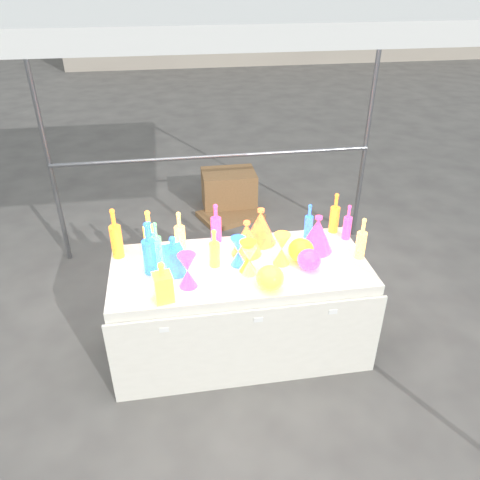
{
  "coord_description": "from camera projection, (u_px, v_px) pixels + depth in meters",
  "views": [
    {
      "loc": [
        -0.43,
        -2.69,
        2.58
      ],
      "look_at": [
        0.0,
        0.0,
        0.95
      ],
      "focal_mm": 35.0,
      "sensor_mm": 36.0,
      "label": 1
    }
  ],
  "objects": [
    {
      "name": "bottle_0",
      "position": [
        149.0,
        232.0,
        3.33
      ],
      "size": [
        0.1,
        0.1,
        0.34
      ],
      "primitive_type": null,
      "rotation": [
        0.0,
        0.0,
        0.14
      ],
      "color": "red",
      "rests_on": "display_table"
    },
    {
      "name": "bottle_4",
      "position": [
        180.0,
        232.0,
        3.34
      ],
      "size": [
        0.1,
        0.1,
        0.33
      ],
      "primitive_type": null,
      "rotation": [
        0.0,
        0.0,
        -0.33
      ],
      "color": "#168B74",
      "rests_on": "display_table"
    },
    {
      "name": "hourglass_2",
      "position": [
        249.0,
        261.0,
        3.13
      ],
      "size": [
        0.13,
        0.13,
        0.2
      ],
      "primitive_type": null,
      "rotation": [
        0.0,
        0.0,
        -0.34
      ],
      "color": "#168B74",
      "rests_on": "display_table"
    },
    {
      "name": "hourglass_4",
      "position": [
        282.0,
        249.0,
        3.23
      ],
      "size": [
        0.15,
        0.15,
        0.23
      ],
      "primitive_type": null,
      "rotation": [
        0.0,
        0.0,
        0.29
      ],
      "color": "red",
      "rests_on": "display_table"
    },
    {
      "name": "bottle_11",
      "position": [
        362.0,
        238.0,
        3.28
      ],
      "size": [
        0.08,
        0.08,
        0.32
      ],
      "primitive_type": null,
      "rotation": [
        0.0,
        0.0,
        -0.16
      ],
      "color": "#168B74",
      "rests_on": "display_table"
    },
    {
      "name": "lampshade_1",
      "position": [
        247.0,
        238.0,
        3.34
      ],
      "size": [
        0.28,
        0.28,
        0.26
      ],
      "primitive_type": null,
      "rotation": [
        0.0,
        0.0,
        0.3
      ],
      "color": "yellow",
      "rests_on": "display_table"
    },
    {
      "name": "bottle_7",
      "position": [
        149.0,
        248.0,
        3.1
      ],
      "size": [
        0.1,
        0.1,
        0.39
      ],
      "primitive_type": null,
      "rotation": [
        0.0,
        0.0,
        0.1
      ],
      "color": "#1C9D54",
      "rests_on": "display_table"
    },
    {
      "name": "globe_0",
      "position": [
        270.0,
        279.0,
        3.0
      ],
      "size": [
        0.22,
        0.22,
        0.15
      ],
      "primitive_type": null,
      "rotation": [
        0.0,
        0.0,
        0.23
      ],
      "color": "red",
      "rests_on": "display_table"
    },
    {
      "name": "lampshade_2",
      "position": [
        317.0,
        233.0,
        3.37
      ],
      "size": [
        0.28,
        0.28,
        0.28
      ],
      "primitive_type": null,
      "rotation": [
        0.0,
        0.0,
        0.23
      ],
      "color": "#1E54B4",
      "rests_on": "display_table"
    },
    {
      "name": "bottle_10",
      "position": [
        348.0,
        222.0,
        3.51
      ],
      "size": [
        0.08,
        0.08,
        0.28
      ],
      "primitive_type": null,
      "rotation": [
        0.0,
        0.0,
        -0.36
      ],
      "color": "#1E54B4",
      "rests_on": "display_table"
    },
    {
      "name": "globe_3",
      "position": [
        309.0,
        261.0,
        3.2
      ],
      "size": [
        0.19,
        0.19,
        0.13
      ],
      "primitive_type": null,
      "rotation": [
        0.0,
        0.0,
        -0.14
      ],
      "color": "#1E54B4",
      "rests_on": "display_table"
    },
    {
      "name": "bottle_2",
      "position": [
        115.0,
        233.0,
        3.27
      ],
      "size": [
        0.1,
        0.1,
        0.38
      ],
      "primitive_type": null,
      "rotation": [
        0.0,
        0.0,
        -0.27
      ],
      "color": "gold",
      "rests_on": "display_table"
    },
    {
      "name": "hourglass_0",
      "position": [
        248.0,
        256.0,
        3.16
      ],
      "size": [
        0.13,
        0.13,
        0.23
      ],
      "primitive_type": null,
      "rotation": [
        0.0,
        0.0,
        -0.16
      ],
      "color": "gold",
      "rests_on": "display_table"
    },
    {
      "name": "cardboard_box_flat",
      "position": [
        230.0,
        215.0,
        5.45
      ],
      "size": [
        0.8,
        0.69,
        0.06
      ],
      "primitive_type": "cube",
      "rotation": [
        0.0,
        0.0,
        0.37
      ],
      "color": "olive",
      "rests_on": "ground"
    },
    {
      "name": "hourglass_5",
      "position": [
        238.0,
        252.0,
        3.22
      ],
      "size": [
        0.12,
        0.12,
        0.22
      ],
      "primitive_type": null,
      "rotation": [
        0.0,
        0.0,
        0.16
      ],
      "color": "#1C9D54",
      "rests_on": "display_table"
    },
    {
      "name": "globe_2",
      "position": [
        301.0,
        251.0,
        3.29
      ],
      "size": [
        0.22,
        0.22,
        0.15
      ],
      "primitive_type": null,
      "rotation": [
        0.0,
        0.0,
        0.23
      ],
      "color": "gold",
      "rests_on": "display_table"
    },
    {
      "name": "bottle_3",
      "position": [
        216.0,
        223.0,
        3.48
      ],
      "size": [
        0.1,
        0.1,
        0.31
      ],
      "primitive_type": null,
      "rotation": [
        0.0,
        0.0,
        -0.38
      ],
      "color": "#1E54B4",
      "rests_on": "display_table"
    },
    {
      "name": "ground",
      "position": [
        240.0,
        344.0,
        3.66
      ],
      "size": [
        80.0,
        80.0,
        0.0
      ],
      "primitive_type": "plane",
      "color": "slate",
      "rests_on": "ground"
    },
    {
      "name": "bottle_5",
      "position": [
        156.0,
        243.0,
        3.21
      ],
      "size": [
        0.08,
        0.08,
        0.32
      ],
      "primitive_type": null,
      "rotation": [
        0.0,
        0.0,
        0.07
      ],
      "color": "#A9218B",
      "rests_on": "display_table"
    },
    {
      "name": "lampshade_0",
      "position": [
        261.0,
        226.0,
        3.47
      ],
      "size": [
        0.26,
        0.26,
        0.28
      ],
      "primitive_type": null,
      "rotation": [
        0.0,
        0.0,
        -0.11
      ],
      "color": "yellow",
      "rests_on": "display_table"
    },
    {
      "name": "hourglass_1",
      "position": [
        188.0,
        271.0,
        3.0
      ],
      "size": [
        0.15,
        0.15,
        0.24
      ],
      "primitive_type": null,
      "rotation": [
        0.0,
        0.0,
        0.29
      ],
      "color": "#1E54B4",
      "rests_on": "display_table"
    },
    {
      "name": "bottle_1",
      "position": [
        151.0,
        240.0,
        3.28
      ],
      "size": [
        0.08,
        0.08,
        0.29
      ],
      "primitive_type": null,
      "rotation": [
        0.0,
        0.0,
        -0.26
      ],
      "color": "#1C9D54",
      "rests_on": "display_table"
    },
    {
      "name": "bottle_9",
      "position": [
        335.0,
        213.0,
        3.6
      ],
      "size": [
        0.09,
        0.09,
        0.33
      ],
      "primitive_type": null,
      "rotation": [
        0.0,
        0.0,
        0.27
      ],
      "color": "gold",
      "rests_on": "display_table"
    },
    {
      "name": "bottle_6",
      "position": [
        214.0,
        248.0,
        3.19
      ],
      "size": [
        0.09,
        0.09,
        0.29
      ],
      "primitive_type": null,
      "rotation": [
        0.0,
        0.0,
        0.3
      ],
      "color": "red",
      "rests_on": "display_table"
    },
    {
      "name": "display_table",
      "position": [
        240.0,
        307.0,
        3.46
      ],
      "size": [
        1.84,
        0.83,
        0.75
      ],
      "color": "white",
      "rests_on": "ground"
    },
    {
      "name": "canopy_tent",
      "position": [
        240.0,
        4.0,
        2.45
      ],
      "size": [
        3.15,
        3.15,
        2.46
      ],
      "color": "gray",
      "rests_on": "ground"
    },
    {
      "name": "bottle_8",
      "position": [
        309.0,
        221.0,
        3.53
      ],
      "size": [
        0.07,
        0.07,
        0.28
      ],
      "primitive_type": null,
      "rotation": [
        0.0,
        0.0,
        0.12
      ],
      "color": "#1C9D54",
      "rests_on": "display_table"
    },
    {
      "name": "cardboard_box_closed",
      "position": [
        229.0,
        190.0,
        5.59
      ],
      "size": [
        0.62,
        0.45,
        0.45
      ],
      "primitive_type": "cube",
      "rotation": [
        0.0,
        0.0,
        0.0
      ],
      "color": "olive",
      "rests_on": "ground"
    },
    {
      "name": "decanter_0",
      "position": [
        163.0,
        281.0,
        2.87
      ],
      "size": [
        0.13,
        0.13,
        0.28
      ],
      "primitive_type": null,
      "rotation": [
        0.0,
        0.0,
        0.18
      ],
      "color": "red",
      "rests_on": "display_table"
    },
    {
      "name": "decanter_2",
      "position": [
        174.0,
        256.0,
        3.1
      ],
      "size": [
        0.15,
        0.15,
        0.3
      ],
      "primitive_type": null,
      "rotation": [
        0.0,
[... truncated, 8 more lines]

